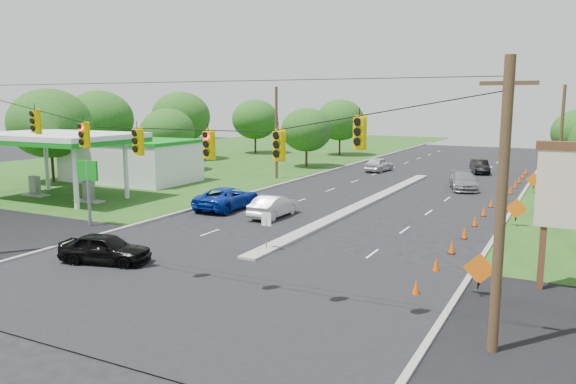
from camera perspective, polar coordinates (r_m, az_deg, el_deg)
The scene contains 40 objects.
ground at distance 24.31m, azimuth -9.29°, elevation -9.32°, with size 160.00×160.00×0.00m, color black.
grass_left at distance 58.83m, azimuth -21.21°, elevation 1.15°, with size 40.00×160.00×0.06m, color #1E4714.
cross_street at distance 24.31m, azimuth -9.29°, elevation -9.32°, with size 160.00×14.00×0.02m, color black.
curb_left at distance 54.56m, azimuth 1.04°, elevation 1.19°, with size 0.25×110.00×0.16m, color gray.
curb_right at distance 49.14m, azimuth 22.64°, elevation -0.44°, with size 0.25×110.00×0.16m, color gray.
median at distance 42.47m, azimuth 7.86°, elevation -1.23°, with size 1.00×34.00×0.18m, color gray.
median_sign at distance 28.76m, azimuth -2.21°, elevation -3.25°, with size 0.55×0.06×2.05m.
signal_span at distance 22.46m, azimuth -11.25°, elevation 2.12°, with size 25.60×0.32×9.00m.
utility_pole_far_left at distance 55.21m, azimuth -1.19°, elevation 5.98°, with size 0.28×0.28×9.00m, color #422D1C.
utility_pole_far_right at distance 53.50m, azimuth 25.98°, elevation 4.94°, with size 0.28×0.28×9.00m, color #422D1C.
gas_station at distance 54.11m, azimuth -16.70°, elevation 3.48°, with size 18.40×19.70×5.20m.
cone_0 at distance 23.24m, azimuth 12.88°, elevation -9.41°, with size 0.32×0.32×0.70m, color #F94E00.
cone_1 at distance 26.50m, azimuth 14.82°, elevation -7.14°, with size 0.32×0.32×0.70m, color #F94E00.
cone_2 at distance 29.81m, azimuth 16.31°, elevation -5.37°, with size 0.32×0.32×0.70m, color #F94E00.
cone_3 at distance 33.16m, azimuth 17.50°, elevation -3.96°, with size 0.32×0.32×0.70m, color #F94E00.
cone_4 at distance 36.54m, azimuth 18.47°, elevation -2.80°, with size 0.32×0.32×0.70m, color #F94E00.
cone_5 at distance 39.93m, azimuth 19.27°, elevation -1.84°, with size 0.32×0.32×0.70m, color #F94E00.
cone_6 at distance 43.35m, azimuth 19.95°, elevation -1.03°, with size 0.32×0.32×0.70m, color #F94E00.
cone_7 at distance 46.71m, azimuth 21.25°, elevation -0.39°, with size 0.32×0.32×0.70m, color #F94E00.
cone_8 at distance 50.15m, azimuth 21.70°, elevation 0.21°, with size 0.32×0.32×0.70m, color #F94E00.
cone_9 at distance 53.60m, azimuth 22.09°, elevation 0.73°, with size 0.32×0.32×0.70m, color #F94E00.
cone_10 at distance 57.06m, azimuth 22.43°, elevation 1.20°, with size 0.32×0.32×0.70m, color #F94E00.
cone_11 at distance 60.52m, azimuth 22.74°, elevation 1.60°, with size 0.32×0.32×0.70m, color #F94E00.
cone_12 at distance 63.99m, azimuth 23.01°, elevation 1.97°, with size 0.32×0.32×0.70m, color #F94E00.
work_sign_0 at distance 23.55m, azimuth 18.88°, elevation -7.54°, with size 1.27×0.58×1.37m.
work_sign_1 at distance 37.11m, azimuth 22.18°, elevation -1.66°, with size 1.27×0.58×1.37m.
work_sign_2 at distance 50.91m, azimuth 23.70°, elevation 1.06°, with size 1.27×0.58×1.37m.
tree_1 at distance 57.06m, azimuth -23.05°, elevation 6.44°, with size 7.56×7.56×8.82m.
tree_2 at distance 62.81m, azimuth -12.13°, elevation 6.03°, with size 5.88×5.88×6.86m.
tree_3 at distance 74.30m, azimuth -10.83°, elevation 7.51°, with size 7.56×7.56×8.82m.
tree_4 at distance 81.96m, azimuth -3.36°, elevation 7.38°, with size 6.72×6.72×7.84m.
tree_5 at distance 64.80m, azimuth 1.90°, elevation 6.33°, with size 5.88×5.88×6.86m.
tree_6 at distance 79.29m, azimuth 5.30°, elevation 7.29°, with size 6.72×6.72×7.84m.
tree_14 at distance 66.72m, azimuth -18.62°, elevation 7.00°, with size 7.56×7.56×8.82m.
black_sedan at distance 28.18m, azimuth -18.09°, elevation -5.49°, with size 1.75×4.34×1.48m, color black.
white_sedan at distance 37.42m, azimuth -1.47°, elevation -1.43°, with size 1.56×4.48×1.48m, color beige.
blue_pickup at distance 40.35m, azimuth -6.16°, elevation -0.61°, with size 2.65×5.74×1.60m, color #082793.
silver_car_far at distance 51.12m, azimuth 17.39°, elevation 1.07°, with size 2.11×5.20×1.51m, color gray.
silver_car_oncoming at distance 62.16m, azimuth 9.22°, elevation 2.79°, with size 1.84×4.56×1.55m, color silver.
dark_car_receding at distance 63.14m, azimuth 18.90°, elevation 2.47°, with size 1.54×4.43×1.46m, color black.
Camera 1 is at (13.91, -18.38, 7.72)m, focal length 35.00 mm.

